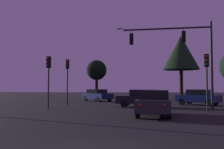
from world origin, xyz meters
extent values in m
plane|color=black|center=(0.00, 24.50, 0.00)|extent=(168.00, 168.00, 0.00)
cylinder|color=#232326|center=(6.24, 14.54, 3.40)|extent=(0.20, 0.20, 6.79)
cylinder|color=#232326|center=(2.84, 14.69, 6.35)|extent=(6.81, 0.45, 0.14)
ellipsoid|color=#F4EACC|center=(-0.86, 14.86, 6.50)|extent=(0.56, 0.28, 0.16)
cylinder|color=#232326|center=(4.20, 14.63, 6.22)|extent=(0.05, 0.05, 0.25)
cube|color=black|center=(4.20, 14.63, 5.65)|extent=(0.31, 0.25, 0.90)
sphere|color=#4C0A0A|center=(4.21, 14.77, 5.93)|extent=(0.18, 0.18, 0.18)
sphere|color=#56380C|center=(4.21, 14.77, 5.65)|extent=(0.18, 0.18, 0.18)
sphere|color=#1EE04C|center=(4.21, 14.77, 5.37)|extent=(0.18, 0.18, 0.18)
cylinder|color=#232326|center=(0.12, 14.82, 6.20)|extent=(0.05, 0.05, 0.29)
cube|color=black|center=(0.12, 14.82, 5.60)|extent=(0.31, 0.25, 0.90)
sphere|color=#4C0A0A|center=(0.12, 14.96, 5.88)|extent=(0.18, 0.18, 0.18)
sphere|color=#56380C|center=(0.12, 14.96, 5.60)|extent=(0.18, 0.18, 0.18)
sphere|color=#1EE04C|center=(0.12, 14.96, 5.32)|extent=(0.18, 0.18, 0.18)
cylinder|color=#232326|center=(-6.28, 13.38, 1.61)|extent=(0.12, 0.12, 3.22)
cube|color=black|center=(-6.28, 13.38, 3.67)|extent=(0.35, 0.31, 0.90)
sphere|color=red|center=(-6.32, 13.25, 3.95)|extent=(0.18, 0.18, 0.18)
sphere|color=#56380C|center=(-6.32, 13.25, 3.67)|extent=(0.18, 0.18, 0.18)
sphere|color=#0C4219|center=(-6.32, 13.25, 3.39)|extent=(0.18, 0.18, 0.18)
cylinder|color=#232326|center=(5.45, 12.59, 1.56)|extent=(0.12, 0.12, 3.11)
cube|color=black|center=(5.45, 12.59, 3.56)|extent=(0.32, 0.26, 0.90)
sphere|color=red|center=(5.44, 12.45, 3.84)|extent=(0.18, 0.18, 0.18)
sphere|color=#56380C|center=(5.44, 12.45, 3.56)|extent=(0.18, 0.18, 0.18)
sphere|color=#0C4219|center=(5.44, 12.45, 3.28)|extent=(0.18, 0.18, 0.18)
cylinder|color=#232326|center=(-6.16, 17.96, 1.74)|extent=(0.12, 0.12, 3.48)
cube|color=black|center=(-6.16, 17.96, 3.93)|extent=(0.31, 0.26, 0.90)
sphere|color=red|center=(-6.15, 17.82, 4.21)|extent=(0.18, 0.18, 0.18)
sphere|color=#56380C|center=(-6.15, 17.82, 3.93)|extent=(0.18, 0.18, 0.18)
sphere|color=#0C4219|center=(-6.15, 17.82, 3.65)|extent=(0.18, 0.18, 0.18)
cube|color=#232328|center=(1.79, 9.39, 0.66)|extent=(2.26, 4.72, 0.68)
cube|color=black|center=(1.78, 9.24, 1.26)|extent=(1.81, 2.60, 0.52)
cylinder|color=black|center=(1.10, 10.97, 0.32)|extent=(0.26, 0.66, 0.64)
cylinder|color=black|center=(2.75, 10.82, 0.32)|extent=(0.26, 0.66, 0.64)
cylinder|color=black|center=(0.83, 7.96, 0.32)|extent=(0.26, 0.66, 0.64)
cylinder|color=black|center=(2.48, 7.81, 0.32)|extent=(0.26, 0.66, 0.64)
sphere|color=red|center=(0.94, 7.16, 0.76)|extent=(0.14, 0.14, 0.14)
sphere|color=red|center=(2.23, 7.04, 0.76)|extent=(0.14, 0.14, 0.14)
cube|color=black|center=(0.91, 16.78, 0.66)|extent=(4.51, 1.84, 0.68)
cube|color=black|center=(1.06, 16.77, 1.26)|extent=(2.45, 1.55, 0.52)
cylinder|color=black|center=(-0.58, 16.05, 0.32)|extent=(0.64, 0.22, 0.64)
cylinder|color=black|center=(-0.54, 17.58, 0.32)|extent=(0.64, 0.22, 0.64)
cylinder|color=black|center=(2.37, 15.97, 0.32)|extent=(0.64, 0.22, 0.64)
cylinder|color=black|center=(2.41, 17.51, 0.32)|extent=(0.64, 0.22, 0.64)
sphere|color=red|center=(3.14, 16.11, 0.76)|extent=(0.14, 0.14, 0.14)
sphere|color=red|center=(3.17, 17.33, 0.76)|extent=(0.14, 0.14, 0.14)
cube|color=#0F1947|center=(6.27, 20.29, 0.66)|extent=(4.36, 3.74, 0.68)
cube|color=black|center=(6.40, 20.21, 1.26)|extent=(2.68, 2.53, 0.52)
cylinder|color=black|center=(4.72, 20.29, 0.32)|extent=(0.65, 0.52, 0.64)
cylinder|color=black|center=(5.64, 21.71, 0.32)|extent=(0.65, 0.52, 0.64)
cylinder|color=black|center=(6.91, 18.87, 0.32)|extent=(0.65, 0.52, 0.64)
cylinder|color=black|center=(7.83, 20.29, 0.32)|extent=(0.65, 0.52, 0.64)
sphere|color=red|center=(7.59, 18.66, 0.76)|extent=(0.14, 0.14, 0.14)
sphere|color=red|center=(8.31, 19.77, 0.76)|extent=(0.14, 0.14, 0.14)
cube|color=#0F1947|center=(-4.89, 26.62, 0.66)|extent=(4.40, 4.37, 0.68)
cube|color=black|center=(-5.00, 26.72, 1.26)|extent=(2.79, 2.78, 0.52)
cylinder|color=black|center=(-3.29, 26.20, 0.32)|extent=(0.60, 0.59, 0.64)
cylinder|color=black|center=(-4.43, 25.02, 0.32)|extent=(0.60, 0.59, 0.64)
cylinder|color=black|center=(-5.35, 28.21, 0.32)|extent=(0.60, 0.59, 0.64)
cylinder|color=black|center=(-6.49, 27.04, 0.32)|extent=(0.60, 0.59, 0.64)
sphere|color=red|center=(-6.01, 28.61, 0.76)|extent=(0.14, 0.14, 0.14)
sphere|color=red|center=(-6.91, 27.69, 0.76)|extent=(0.14, 0.14, 0.14)
cylinder|color=black|center=(-7.37, 39.03, 1.80)|extent=(0.49, 0.49, 3.60)
sphere|color=black|center=(-7.37, 39.03, 4.82)|extent=(3.49, 3.49, 3.49)
cylinder|color=black|center=(5.40, 26.06, 1.94)|extent=(0.42, 0.42, 3.87)
cone|color=black|center=(5.40, 26.06, 5.93)|extent=(4.31, 4.31, 4.11)
camera|label=1|loc=(1.35, -6.55, 1.61)|focal=42.79mm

